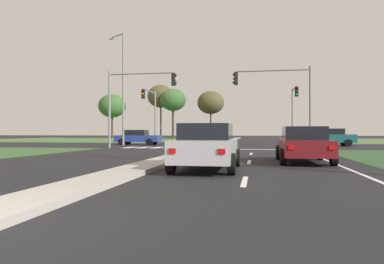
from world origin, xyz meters
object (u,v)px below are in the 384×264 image
object	(u,v)px
car_teal_fifth	(330,137)
traffic_signal_near_right	(282,92)
street_lamp_second	(122,83)
car_silver_fourth	(207,146)
treeline_near	(112,106)
treeline_third	(173,100)
car_maroon_near	(303,144)
car_beige_second	(217,135)
traffic_signal_near_left	(133,94)
treeline_second	(161,96)
car_blue_third	(138,137)
treeline_fourth	(211,103)
traffic_signal_far_left	(151,106)
pedestrian_at_median	(226,133)
traffic_signal_far_right	(294,105)

from	to	relation	value
car_teal_fifth	traffic_signal_near_right	xyz separation A→B (m)	(-4.75, -7.28, 3.37)
street_lamp_second	car_silver_fourth	bearing A→B (deg)	-62.45
car_teal_fifth	treeline_near	distance (m)	50.52
car_silver_fourth	treeline_third	bearing A→B (deg)	104.07
car_silver_fourth	treeline_near	xyz separation A→B (m)	(-27.19, 58.13, 5.78)
car_maroon_near	car_beige_second	world-z (taller)	car_beige_second
car_beige_second	car_teal_fifth	distance (m)	26.78
traffic_signal_near_left	treeline_second	distance (m)	45.39
treeline_near	street_lamp_second	bearing A→B (deg)	-66.36
car_blue_third	treeline_fourth	bearing A→B (deg)	174.80
car_beige_second	traffic_signal_far_left	bearing A→B (deg)	74.84
treeline_fourth	traffic_signal_far_left	bearing A→B (deg)	-95.80
car_blue_third	car_silver_fourth	distance (m)	24.53
car_blue_third	treeline_near	size ratio (longest dim) A/B	0.49
car_blue_third	pedestrian_at_median	bearing A→B (deg)	145.20
car_silver_fourth	treeline_near	distance (m)	64.43
traffic_signal_far_right	car_blue_third	bearing A→B (deg)	-163.98
car_blue_third	treeline_second	bearing A→B (deg)	-168.53
car_blue_third	traffic_signal_far_left	xyz separation A→B (m)	(0.08, 4.24, 3.33)
pedestrian_at_median	treeline_fourth	world-z (taller)	treeline_fourth
pedestrian_at_median	treeline_second	size ratio (longest dim) A/B	0.15
car_blue_third	treeline_fourth	size ratio (longest dim) A/B	0.49
car_maroon_near	treeline_third	size ratio (longest dim) A/B	0.48
pedestrian_at_median	car_silver_fourth	bearing A→B (deg)	-53.33
car_silver_fourth	street_lamp_second	bearing A→B (deg)	117.55
car_blue_third	traffic_signal_far_left	size ratio (longest dim) A/B	0.74
traffic_signal_far_right	traffic_signal_far_left	bearing A→B (deg)	-179.46
traffic_signal_far_right	treeline_near	bearing A→B (deg)	136.19
car_maroon_near	car_teal_fifth	distance (m)	19.40
traffic_signal_far_left	traffic_signal_near_left	bearing A→B (deg)	-80.37
car_teal_fifth	traffic_signal_near_right	bearing A→B (deg)	146.90
traffic_signal_near_left	traffic_signal_far_right	bearing A→B (deg)	41.29
car_beige_second	treeline_fourth	size ratio (longest dim) A/B	0.49
car_beige_second	car_blue_third	distance (m)	24.20
car_maroon_near	treeline_second	distance (m)	60.01
traffic_signal_far_left	treeline_near	distance (m)	36.00
street_lamp_second	treeline_third	bearing A→B (deg)	95.43
traffic_signal_near_left	traffic_signal_near_right	distance (m)	11.24
car_beige_second	traffic_signal_near_left	distance (m)	31.23
treeline_near	treeline_third	size ratio (longest dim) A/B	0.93
car_blue_third	treeline_third	size ratio (longest dim) A/B	0.45
treeline_fourth	car_maroon_near	bearing A→B (deg)	-78.83
car_blue_third	traffic_signal_far_right	size ratio (longest dim) A/B	0.74
car_blue_third	pedestrian_at_median	size ratio (longest dim) A/B	2.69
traffic_signal_far_left	traffic_signal_far_right	distance (m)	15.20
car_blue_third	traffic_signal_far_left	bearing A→B (deg)	178.93
pedestrian_at_median	treeline_second	distance (m)	30.86
traffic_signal_near_left	traffic_signal_near_right	xyz separation A→B (m)	(11.24, 0.00, -0.03)
traffic_signal_near_right	treeline_third	bearing A→B (deg)	112.92
car_beige_second	car_silver_fourth	world-z (taller)	car_silver_fourth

